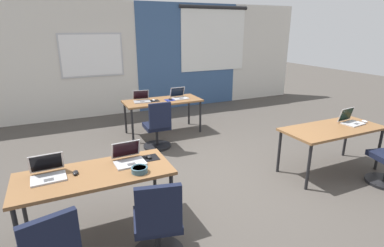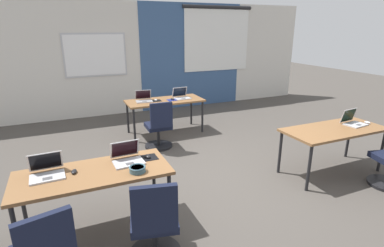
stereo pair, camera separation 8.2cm
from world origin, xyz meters
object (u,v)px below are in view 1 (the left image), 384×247
(laptop_far_left, at_px, (142,99))
(snack_bowl, at_px, (139,169))
(mouse_near_right_end, at_px, (365,121))
(laptop_far_right, at_px, (179,96))
(laptop_near_left_end, at_px, (48,173))
(mouse_near_left_inner, at_px, (149,157))
(chair_near_left_inner, at_px, (158,228))
(mouse_far_right, at_px, (170,99))
(desk_near_right, at_px, (332,131))
(mouse_far_left, at_px, (154,100))
(chair_far_left, at_px, (158,129))
(laptop_near_right_end, at_px, (351,120))
(mouse_near_left_end, at_px, (75,173))
(laptop_near_left_inner, at_px, (129,158))
(desk_near_left, at_px, (95,178))
(desk_far_center, at_px, (163,103))

(laptop_far_left, relative_size, snack_bowl, 2.09)
(mouse_near_right_end, bearing_deg, laptop_far_right, 125.78)
(laptop_near_left_end, relative_size, mouse_near_left_inner, 3.35)
(chair_near_left_inner, xyz_separation_m, mouse_far_right, (1.46, 3.45, 0.36))
(desk_near_right, distance_m, mouse_far_left, 3.41)
(chair_far_left, xyz_separation_m, laptop_far_right, (0.77, 0.81, 0.39))
(laptop_near_right_end, distance_m, mouse_near_left_end, 4.12)
(laptop_near_left_inner, xyz_separation_m, mouse_near_left_inner, (0.24, 0.00, -0.03))
(desk_near_left, height_order, mouse_far_right, mouse_far_right)
(desk_near_right, relative_size, mouse_far_right, 14.19)
(laptop_far_right, bearing_deg, mouse_far_right, -164.25)
(laptop_near_left_inner, bearing_deg, snack_bowl, -84.77)
(desk_near_right, distance_m, laptop_far_right, 3.13)
(mouse_near_right_end, xyz_separation_m, laptop_near_left_end, (-4.62, 0.12, 0.03))
(laptop_near_right_end, bearing_deg, desk_near_right, 178.42)
(chair_far_left, bearing_deg, mouse_far_left, -102.20)
(desk_far_center, xyz_separation_m, mouse_far_left, (-0.19, 0.00, 0.08))
(laptop_far_left, xyz_separation_m, laptop_far_right, (0.81, -0.07, 0.00))
(laptop_near_left_inner, xyz_separation_m, mouse_far_right, (1.51, 2.63, -0.03))
(mouse_near_right_end, distance_m, laptop_far_left, 4.07)
(laptop_near_right_end, xyz_separation_m, chair_near_left_inner, (-3.49, -0.75, -0.39))
(desk_far_center, relative_size, laptop_far_left, 4.32)
(desk_near_left, height_order, laptop_far_right, laptop_far_right)
(laptop_near_right_end, relative_size, chair_far_left, 0.39)
(chair_near_left_inner, height_order, laptop_far_left, laptop_far_left)
(mouse_near_left_end, relative_size, mouse_far_right, 0.96)
(mouse_near_left_end, distance_m, laptop_near_left_inner, 0.58)
(laptop_near_right_end, bearing_deg, mouse_near_left_inner, 172.08)
(chair_far_left, bearing_deg, desk_near_left, 57.44)
(mouse_near_left_end, distance_m, laptop_far_left, 3.21)
(mouse_near_right_end, bearing_deg, desk_far_center, 130.67)
(desk_near_left, xyz_separation_m, laptop_near_left_end, (-0.44, 0.10, 0.11))
(desk_near_right, distance_m, laptop_near_right_end, 0.45)
(laptop_near_left_inner, distance_m, mouse_far_right, 3.03)
(laptop_near_left_end, bearing_deg, chair_far_left, 44.11)
(desk_near_right, bearing_deg, snack_bowl, -176.40)
(mouse_near_left_inner, xyz_separation_m, chair_near_left_inner, (-0.18, -0.82, -0.36))
(mouse_near_right_end, bearing_deg, snack_bowl, -177.45)
(desk_near_right, xyz_separation_m, chair_near_left_inner, (-3.06, -0.71, -0.28))
(desk_near_left, relative_size, mouse_far_left, 15.02)
(chair_far_left, xyz_separation_m, mouse_far_right, (0.54, 0.73, 0.36))
(laptop_near_left_end, xyz_separation_m, chair_far_left, (1.80, 1.91, -0.39))
(laptop_near_left_end, distance_m, laptop_far_left, 3.29)
(chair_near_left_inner, bearing_deg, mouse_near_right_end, -156.54)
(mouse_near_left_inner, height_order, chair_near_left_inner, chair_near_left_inner)
(desk_far_center, relative_size, mouse_near_left_end, 14.77)
(desk_near_right, bearing_deg, chair_far_left, 136.87)
(desk_far_center, height_order, laptop_far_right, laptop_far_right)
(mouse_far_left, bearing_deg, chair_near_left_inner, -107.58)
(chair_near_left_inner, bearing_deg, snack_bowl, -75.51)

